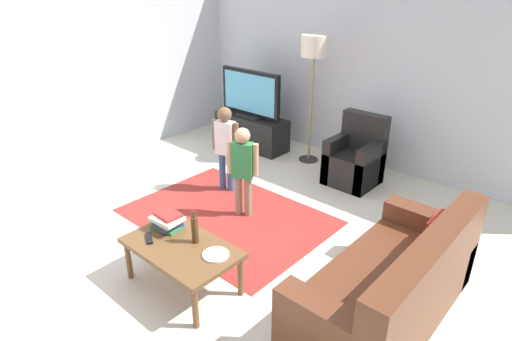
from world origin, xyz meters
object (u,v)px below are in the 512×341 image
(coffee_table, at_px, (181,250))
(bottle, at_px, (195,229))
(floor_lamp, at_px, (314,53))
(plate, at_px, (216,255))
(book_stack, at_px, (167,221))
(child_center, at_px, (243,164))
(armchair, at_px, (356,161))
(tv_remote, at_px, (149,238))
(tv_stand, at_px, (251,132))
(tv, at_px, (250,94))
(couch, at_px, (395,290))
(child_near_tv, at_px, (225,141))

(coffee_table, relative_size, bottle, 3.30)
(floor_lamp, distance_m, plate, 3.33)
(book_stack, bearing_deg, child_center, 97.56)
(armchair, bearing_deg, tv_remote, -96.34)
(armchair, height_order, bottle, armchair)
(book_stack, height_order, plate, book_stack)
(tv_stand, distance_m, plate, 3.51)
(tv_remote, relative_size, plate, 0.77)
(floor_lamp, height_order, plate, floor_lamp)
(floor_lamp, xyz_separation_m, coffee_table, (0.82, -3.03, -1.17))
(child_center, relative_size, bottle, 3.44)
(coffee_table, distance_m, book_stack, 0.34)
(book_stack, bearing_deg, tv_remote, -84.24)
(child_center, height_order, coffee_table, child_center)
(tv, distance_m, book_stack, 3.17)
(couch, xyz_separation_m, child_center, (-1.99, 0.40, 0.34))
(tv_remote, bearing_deg, tv, 147.72)
(book_stack, height_order, tv_remote, book_stack)
(child_near_tv, xyz_separation_m, child_center, (0.59, -0.32, -0.02))
(child_center, bearing_deg, armchair, 72.54)
(coffee_table, bearing_deg, couch, 28.48)
(tv_stand, relative_size, armchair, 1.33)
(bottle, bearing_deg, armchair, 90.04)
(child_near_tv, xyz_separation_m, bottle, (1.10, -1.44, -0.10))
(book_stack, bearing_deg, child_near_tv, 116.98)
(bottle, bearing_deg, tv_stand, 124.16)
(couch, bearing_deg, tv_remote, -152.30)
(child_near_tv, distance_m, book_stack, 1.65)
(tv, bearing_deg, plate, -52.15)
(tv_remote, bearing_deg, tv_stand, 147.56)
(tv_remote, height_order, plate, plate)
(child_center, bearing_deg, book_stack, -82.44)
(armchair, distance_m, book_stack, 2.77)
(plate, bearing_deg, tv_stand, 127.64)
(tv, distance_m, floor_lamp, 1.23)
(couch, height_order, book_stack, couch)
(bottle, bearing_deg, child_center, 114.20)
(armchair, relative_size, child_near_tv, 0.83)
(tv, bearing_deg, bottle, -55.64)
(book_stack, xyz_separation_m, bottle, (0.35, 0.02, 0.05))
(couch, height_order, child_center, child_center)
(child_center, height_order, bottle, child_center)
(armchair, height_order, book_stack, armchair)
(bottle, bearing_deg, child_near_tv, 127.29)
(tv, height_order, armchair, tv)
(floor_lamp, bearing_deg, child_center, -78.40)
(tv_stand, xyz_separation_m, couch, (3.36, -2.04, 0.05))
(child_near_tv, bearing_deg, child_center, -28.33)
(floor_lamp, relative_size, bottle, 5.88)
(tv, height_order, tv_remote, tv)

